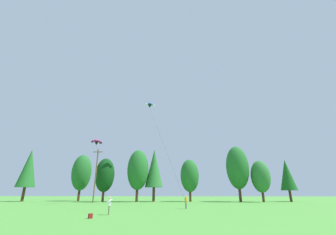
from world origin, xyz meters
name	(u,v)px	position (x,y,z in m)	size (l,w,h in m)	color
treeline_tree_a	(29,168)	(-34.00, 50.70, 7.85)	(4.36, 4.36, 12.53)	#472D19
treeline_tree_b	(82,172)	(-21.66, 53.79, 6.95)	(4.90, 4.90, 11.48)	#472D19
treeline_tree_c	(105,175)	(-14.03, 49.50, 5.97)	(4.46, 4.46, 9.87)	#472D19
treeline_tree_d	(138,170)	(-6.24, 50.05, 7.23)	(5.02, 5.02, 11.94)	#472D19
treeline_tree_e	(154,168)	(-2.47, 51.47, 7.76)	(4.32, 4.32, 12.38)	#472D19
treeline_tree_f	(190,176)	(6.21, 51.89, 5.94)	(4.45, 4.45, 9.82)	#472D19
treeline_tree_g	(237,167)	(17.68, 51.04, 7.75)	(5.26, 5.26, 12.80)	#472D19
treeline_tree_h	(261,176)	(22.55, 50.13, 5.57)	(4.29, 4.29, 9.21)	#472D19
treeline_tree_i	(287,175)	(29.77, 52.65, 6.07)	(3.73, 3.73, 9.70)	#472D19
utility_pole	(96,174)	(-14.71, 45.41, 5.96)	(2.20, 0.26, 11.38)	brown
kite_flyer_near	(109,204)	(-3.39, 19.95, 1.00)	(0.72, 0.74, 1.69)	gray
kite_flyer_mid	(186,201)	(4.51, 28.54, 0.99)	(0.31, 0.59, 1.69)	#4C4C51
parafoil_kite_high_magenta	(97,142)	(-12.92, 39.33, 11.68)	(10.28, 20.62, 10.70)	#D12893
parafoil_kite_mid_blue_white	(150,105)	(-3.40, 47.18, 22.74)	(9.05, 19.63, 22.16)	blue
backpack	(90,216)	(-4.03, 16.83, 0.20)	(0.32, 0.24, 0.40)	maroon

